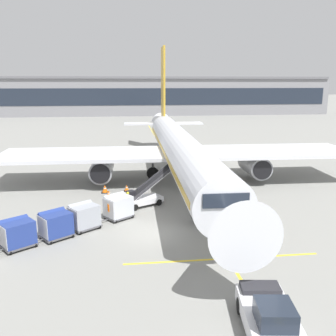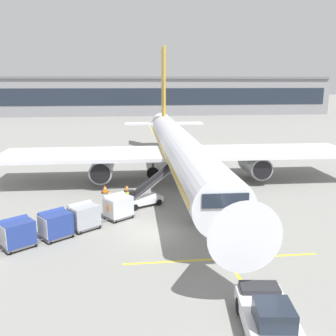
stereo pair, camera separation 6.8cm
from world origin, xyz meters
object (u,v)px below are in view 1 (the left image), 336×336
object	(u,v)px
baggage_cart_third	(56,224)
belt_loader	(145,195)
baggage_cart_lead	(118,206)
safety_cone_wingtip	(105,189)
parked_airplane	(179,148)
baggage_cart_fourth	(17,233)
pushback_tug	(269,317)
baggage_cart_second	(84,216)
ground_crew_by_loader	(128,201)
ground_crew_by_carts	(110,209)
safety_cone_nose_mark	(127,188)
safety_cone_engine_keepout	(109,194)

from	to	relation	value
baggage_cart_third	belt_loader	bearing A→B (deg)	44.22
baggage_cart_lead	safety_cone_wingtip	size ratio (longest dim) A/B	3.48
parked_airplane	baggage_cart_third	world-z (taller)	parked_airplane
baggage_cart_fourth	pushback_tug	size ratio (longest dim) A/B	0.58
parked_airplane	baggage_cart_second	xyz separation A→B (m)	(-8.80, -12.48, -2.58)
baggage_cart_fourth	safety_cone_wingtip	distance (m)	12.76
baggage_cart_lead	baggage_cart_second	distance (m)	3.07
ground_crew_by_loader	safety_cone_wingtip	size ratio (longest dim) A/B	2.28
parked_airplane	safety_cone_wingtip	xyz separation A→B (m)	(-7.75, -3.43, -3.21)
baggage_cart_second	pushback_tug	world-z (taller)	baggage_cart_second
baggage_cart_third	ground_crew_by_loader	world-z (taller)	baggage_cart_third
baggage_cart_second	baggage_cart_third	world-z (taller)	same
belt_loader	parked_airplane	bearing A→B (deg)	61.62
pushback_tug	safety_cone_wingtip	size ratio (longest dim) A/B	6.04
baggage_cart_second	ground_crew_by_loader	distance (m)	4.54
belt_loader	baggage_cart_lead	bearing A→B (deg)	-127.07
baggage_cart_fourth	safety_cone_wingtip	size ratio (longest dim) A/B	3.48
ground_crew_by_carts	safety_cone_nose_mark	size ratio (longest dim) A/B	2.78
parked_airplane	baggage_cart_fourth	world-z (taller)	parked_airplane
pushback_tug	ground_crew_by_carts	world-z (taller)	pushback_tug
belt_loader	baggage_cart_second	size ratio (longest dim) A/B	1.91
baggage_cart_second	ground_crew_by_loader	xyz separation A→B (m)	(3.22, 3.20, -0.00)
parked_airplane	safety_cone_nose_mark	bearing A→B (deg)	-150.70
parked_airplane	baggage_cart_lead	size ratio (longest dim) A/B	17.78
parked_airplane	baggage_cart_lead	bearing A→B (deg)	-120.98
ground_crew_by_loader	parked_airplane	bearing A→B (deg)	58.95
ground_crew_by_carts	safety_cone_wingtip	bearing A→B (deg)	95.65
safety_cone_nose_mark	baggage_cart_second	bearing A→B (deg)	-108.74
pushback_tug	safety_cone_nose_mark	world-z (taller)	pushback_tug
ground_crew_by_loader	safety_cone_nose_mark	size ratio (longest dim) A/B	2.78
baggage_cart_fourth	belt_loader	bearing A→B (deg)	41.15
pushback_tug	baggage_cart_lead	bearing A→B (deg)	113.96
baggage_cart_third	pushback_tug	size ratio (longest dim) A/B	0.58
safety_cone_nose_mark	belt_loader	bearing A→B (deg)	-71.31
belt_loader	ground_crew_by_loader	world-z (taller)	belt_loader
baggage_cart_second	safety_cone_wingtip	xyz separation A→B (m)	(1.06, 9.05, -0.63)
baggage_cart_third	ground_crew_by_carts	world-z (taller)	baggage_cart_third
baggage_cart_lead	pushback_tug	distance (m)	15.98
baggage_cart_lead	safety_cone_nose_mark	world-z (taller)	baggage_cart_lead
baggage_cart_third	baggage_cart_second	bearing A→B (deg)	38.90
baggage_cart_lead	safety_cone_wingtip	xyz separation A→B (m)	(-1.37, 7.18, -0.63)
belt_loader	ground_crew_by_carts	distance (m)	4.50
parked_airplane	pushback_tug	bearing A→B (deg)	-89.74
parked_airplane	baggage_cart_third	bearing A→B (deg)	-127.22
belt_loader	baggage_cart_fourth	world-z (taller)	belt_loader
belt_loader	safety_cone_wingtip	size ratio (longest dim) A/B	6.65
ground_crew_by_carts	safety_cone_nose_mark	world-z (taller)	ground_crew_by_carts
baggage_cart_second	safety_cone_engine_keepout	bearing A→B (deg)	78.97
safety_cone_wingtip	belt_loader	bearing A→B (deg)	-49.34
belt_loader	pushback_tug	world-z (taller)	belt_loader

